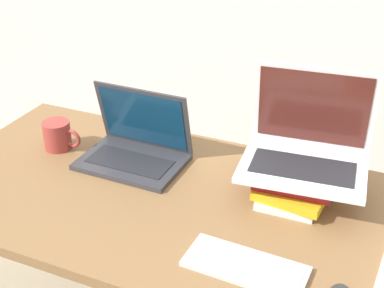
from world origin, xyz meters
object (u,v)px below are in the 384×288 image
at_px(laptop_on_books, 306,147).
at_px(book_stack, 296,180).
at_px(wireless_keyboard, 245,266).
at_px(laptop_left, 136,147).
at_px(mug, 58,135).

bearing_deg(laptop_on_books, book_stack, -114.19).
bearing_deg(wireless_keyboard, laptop_left, 144.71).
xyz_separation_m(book_stack, wireless_keyboard, (-0.03, -0.35, -0.04)).
relative_size(laptop_left, wireless_keyboard, 1.09).
distance_m(laptop_on_books, wireless_keyboard, 0.40).
xyz_separation_m(laptop_left, laptop_on_books, (0.51, 0.05, 0.09)).
height_order(book_stack, laptop_on_books, laptop_on_books).
bearing_deg(laptop_left, laptop_on_books, 5.10).
relative_size(book_stack, laptop_on_books, 0.70).
bearing_deg(laptop_on_books, mug, -174.38).
height_order(laptop_left, wireless_keyboard, laptop_left).
bearing_deg(book_stack, laptop_left, -177.90).
distance_m(laptop_left, wireless_keyboard, 0.57).
relative_size(laptop_on_books, mug, 2.72).
bearing_deg(wireless_keyboard, laptop_on_books, 83.54).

